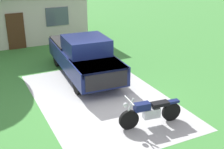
# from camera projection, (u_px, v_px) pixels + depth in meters

# --- Properties ---
(ground_plane) EXTENTS (80.00, 80.00, 0.00)m
(ground_plane) POSITION_uv_depth(u_px,v_px,m) (102.00, 99.00, 11.81)
(ground_plane) COLOR #438C3D
(driveway_pad) EXTENTS (4.76, 7.44, 0.01)m
(driveway_pad) POSITION_uv_depth(u_px,v_px,m) (102.00, 99.00, 11.81)
(driveway_pad) COLOR #B9B9B9
(driveway_pad) RESTS_ON ground
(motorcycle) EXTENTS (2.21, 0.70, 1.09)m
(motorcycle) POSITION_uv_depth(u_px,v_px,m) (150.00, 112.00, 9.87)
(motorcycle) COLOR black
(motorcycle) RESTS_ON ground
(pickup_truck) EXTENTS (2.33, 5.73, 1.90)m
(pickup_truck) POSITION_uv_depth(u_px,v_px,m) (83.00, 55.00, 13.80)
(pickup_truck) COLOR black
(pickup_truck) RESTS_ON ground
(neighbor_house) EXTENTS (9.60, 5.60, 3.50)m
(neighbor_house) POSITION_uv_depth(u_px,v_px,m) (8.00, 12.00, 19.44)
(neighbor_house) COLOR beige
(neighbor_house) RESTS_ON ground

